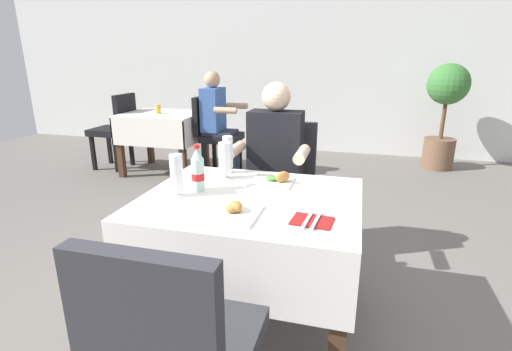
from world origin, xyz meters
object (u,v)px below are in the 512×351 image
at_px(chair_near_camera_side, 177,349).
at_px(cola_bottle_primary, 198,171).
at_px(beer_glass_left, 177,175).
at_px(main_dining_table, 251,229).
at_px(chair_far_diner_seat, 283,183).
at_px(beer_glass_middle, 225,160).
at_px(napkin_cutlery_set, 312,221).
at_px(background_chair_right, 215,132).
at_px(background_table_tumbler, 158,109).
at_px(seated_diner_far, 273,165).
at_px(plate_far_diner, 275,180).
at_px(plate_near_camera, 232,211).
at_px(background_patron, 218,119).
at_px(potted_plant_corner, 445,107).
at_px(background_chair_left, 116,126).
at_px(beer_glass_right, 228,155).
at_px(background_dining_table, 163,128).

bearing_deg(chair_near_camera_side, cola_bottle_primary, 108.51).
height_order(chair_near_camera_side, beer_glass_left, chair_near_camera_side).
distance_m(main_dining_table, chair_far_diner_seat, 0.84).
bearing_deg(beer_glass_middle, napkin_cutlery_set, -40.33).
height_order(chair_far_diner_seat, background_chair_right, same).
relative_size(chair_far_diner_seat, background_table_tumbler, 8.82).
bearing_deg(seated_diner_far, cola_bottle_primary, -108.69).
xyz_separation_m(plate_far_diner, cola_bottle_primary, (-0.35, -0.22, 0.09)).
xyz_separation_m(plate_near_camera, beer_glass_middle, (-0.20, 0.48, 0.09)).
height_order(chair_near_camera_side, background_chair_right, same).
relative_size(plate_far_diner, background_chair_right, 0.23).
bearing_deg(napkin_cutlery_set, main_dining_table, 146.32).
distance_m(plate_far_diner, background_chair_right, 2.61).
distance_m(beer_glass_left, napkin_cutlery_set, 0.70).
distance_m(seated_diner_far, cola_bottle_primary, 0.76).
distance_m(plate_far_diner, background_table_tumbler, 2.97).
bearing_deg(background_patron, chair_far_diner_seat, -56.45).
xyz_separation_m(main_dining_table, potted_plant_corner, (1.54, 3.63, 0.23)).
bearing_deg(plate_far_diner, chair_near_camera_side, -93.59).
bearing_deg(plate_near_camera, background_chair_left, 132.25).
distance_m(beer_glass_right, cola_bottle_primary, 0.34).
relative_size(plate_near_camera, beer_glass_middle, 1.19).
bearing_deg(potted_plant_corner, beer_glass_right, -118.53).
height_order(cola_bottle_primary, background_chair_right, cola_bottle_primary).
bearing_deg(chair_far_diner_seat, background_table_tumbler, 138.74).
relative_size(main_dining_table, napkin_cutlery_set, 5.49).
xyz_separation_m(chair_near_camera_side, beer_glass_middle, (-0.22, 1.08, 0.31)).
bearing_deg(seated_diner_far, napkin_cutlery_set, -68.30).
bearing_deg(background_dining_table, beer_glass_right, -53.46).
xyz_separation_m(main_dining_table, plate_near_camera, (-0.02, -0.24, 0.19)).
bearing_deg(plate_far_diner, cola_bottle_primary, -147.66).
relative_size(plate_near_camera, background_patron, 0.20).
xyz_separation_m(beer_glass_middle, background_table_tumbler, (-1.66, 2.24, -0.05)).
xyz_separation_m(plate_far_diner, background_chair_right, (-1.24, 2.29, -0.21)).
height_order(background_chair_right, background_patron, background_patron).
xyz_separation_m(beer_glass_right, background_dining_table, (-1.61, 2.17, -0.30)).
bearing_deg(cola_bottle_primary, background_dining_table, 121.95).
height_order(chair_near_camera_side, potted_plant_corner, potted_plant_corner).
bearing_deg(seated_diner_far, chair_far_diner_seat, 66.90).
xyz_separation_m(main_dining_table, cola_bottle_primary, (-0.29, 0.02, 0.28)).
xyz_separation_m(chair_far_diner_seat, background_patron, (-1.12, 1.69, 0.16)).
bearing_deg(background_chair_right, seated_diner_far, -58.01).
bearing_deg(potted_plant_corner, chair_near_camera_side, -109.02).
xyz_separation_m(napkin_cutlery_set, background_chair_left, (-2.86, 2.75, -0.20)).
relative_size(beer_glass_middle, background_chair_right, 0.22).
bearing_deg(beer_glass_left, cola_bottle_primary, 57.37).
bearing_deg(seated_diner_far, chair_near_camera_side, -88.30).
xyz_separation_m(beer_glass_left, background_dining_table, (-1.50, 2.61, -0.30)).
bearing_deg(background_chair_left, napkin_cutlery_set, -43.86).
height_order(chair_far_diner_seat, plate_near_camera, chair_far_diner_seat).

